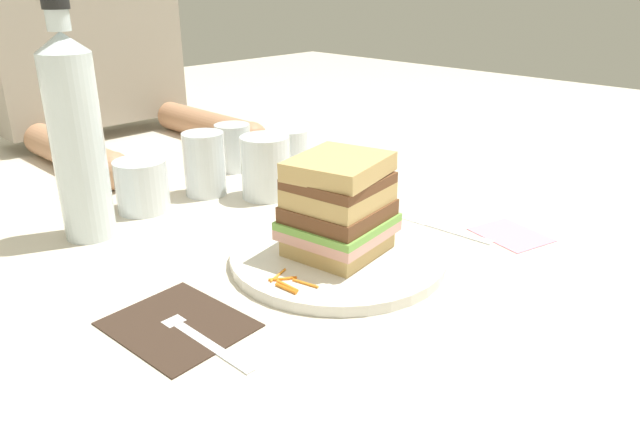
{
  "coord_description": "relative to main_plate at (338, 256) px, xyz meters",
  "views": [
    {
      "loc": [
        -0.46,
        -0.45,
        0.32
      ],
      "look_at": [
        0.01,
        0.01,
        0.05
      ],
      "focal_mm": 32.96,
      "sensor_mm": 36.0,
      "label": 1
    }
  ],
  "objects": [
    {
      "name": "carrot_shred_0",
      "position": [
        -0.09,
        0.0,
        0.01
      ],
      "size": [
        0.03,
        0.01,
        0.0
      ],
      "primitive_type": "cylinder",
      "rotation": [
        0.0,
        1.57,
        3.45
      ],
      "color": "orange",
      "rests_on": "main_plate"
    },
    {
      "name": "carrot_shred_4",
      "position": [
        -0.09,
        -0.01,
        0.01
      ],
      "size": [
        0.02,
        0.02,
        0.0
      ],
      "primitive_type": "cylinder",
      "rotation": [
        0.0,
        1.57,
        5.72
      ],
      "color": "orange",
      "rests_on": "main_plate"
    },
    {
      "name": "carrot_shred_10",
      "position": [
        0.07,
        0.01,
        0.01
      ],
      "size": [
        0.0,
        0.03,
        0.0
      ],
      "primitive_type": "cylinder",
      "rotation": [
        0.0,
        1.57,
        4.68
      ],
      "color": "orange",
      "rests_on": "main_plate"
    },
    {
      "name": "main_plate",
      "position": [
        0.0,
        0.0,
        0.0
      ],
      "size": [
        0.26,
        0.26,
        0.01
      ],
      "primitive_type": "cylinder",
      "color": "white",
      "rests_on": "ground_plane"
    },
    {
      "name": "empty_tumbler_1",
      "position": [
        -0.08,
        0.32,
        0.03
      ],
      "size": [
        0.08,
        0.08,
        0.08
      ],
      "primitive_type": "cylinder",
      "color": "silver",
      "rests_on": "ground_plane"
    },
    {
      "name": "knife",
      "position": [
        0.17,
        -0.02,
        -0.01
      ],
      "size": [
        0.02,
        0.2,
        0.0
      ],
      "color": "silver",
      "rests_on": "ground_plane"
    },
    {
      "name": "carrot_shred_9",
      "position": [
        0.09,
        0.01,
        0.01
      ],
      "size": [
        0.03,
        0.01,
        0.0
      ],
      "primitive_type": "cylinder",
      "rotation": [
        0.0,
        1.57,
        3.28
      ],
      "color": "orange",
      "rests_on": "main_plate"
    },
    {
      "name": "carrot_shred_12",
      "position": [
        0.09,
        0.03,
        0.01
      ],
      "size": [
        0.02,
        0.01,
        0.0
      ],
      "primitive_type": "cylinder",
      "rotation": [
        0.0,
        1.57,
        2.58
      ],
      "color": "orange",
      "rests_on": "main_plate"
    },
    {
      "name": "sandwich",
      "position": [
        0.0,
        0.0,
        0.06
      ],
      "size": [
        0.13,
        0.12,
        0.12
      ],
      "color": "tan",
      "rests_on": "main_plate"
    },
    {
      "name": "carrot_shred_8",
      "position": [
        0.11,
        0.02,
        0.01
      ],
      "size": [
        0.03,
        0.01,
        0.0
      ],
      "primitive_type": "cylinder",
      "rotation": [
        0.0,
        1.57,
        3.08
      ],
      "color": "orange",
      "rests_on": "main_plate"
    },
    {
      "name": "carrot_shred_11",
      "position": [
        0.08,
        0.02,
        0.01
      ],
      "size": [
        0.02,
        0.01,
        0.0
      ],
      "primitive_type": "cylinder",
      "rotation": [
        0.0,
        1.57,
        6.12
      ],
      "color": "orange",
      "rests_on": "main_plate"
    },
    {
      "name": "carrot_shred_5",
      "position": [
        -0.09,
        -0.03,
        0.01
      ],
      "size": [
        0.01,
        0.03,
        0.0
      ],
      "primitive_type": "cylinder",
      "rotation": [
        0.0,
        1.57,
        4.94
      ],
      "color": "orange",
      "rests_on": "main_plate"
    },
    {
      "name": "empty_tumbler_2",
      "position": [
        0.03,
        0.31,
        0.04
      ],
      "size": [
        0.06,
        0.06,
        0.1
      ],
      "primitive_type": "cylinder",
      "color": "silver",
      "rests_on": "ground_plane"
    },
    {
      "name": "water_bottle",
      "position": [
        -0.17,
        0.29,
        0.13
      ],
      "size": [
        0.06,
        0.06,
        0.3
      ],
      "color": "silver",
      "rests_on": "ground_plane"
    },
    {
      "name": "carrot_shred_1",
      "position": [
        -0.1,
        -0.0,
        0.01
      ],
      "size": [
        0.02,
        0.02,
        0.0
      ],
      "primitive_type": "cylinder",
      "rotation": [
        0.0,
        1.57,
        5.61
      ],
      "color": "orange",
      "rests_on": "main_plate"
    },
    {
      "name": "carrot_shred_7",
      "position": [
        0.07,
        0.01,
        0.01
      ],
      "size": [
        0.02,
        0.0,
        0.0
      ],
      "primitive_type": "cylinder",
      "rotation": [
        0.0,
        1.57,
        6.24
      ],
      "color": "orange",
      "rests_on": "main_plate"
    },
    {
      "name": "fork",
      "position": [
        -0.21,
        -0.01,
        -0.0
      ],
      "size": [
        0.02,
        0.17,
        0.0
      ],
      "color": "silver",
      "rests_on": "napkin_dark"
    },
    {
      "name": "carrot_shred_3",
      "position": [
        -0.1,
        -0.02,
        0.01
      ],
      "size": [
        0.0,
        0.03,
        0.0
      ],
      "primitive_type": "cylinder",
      "rotation": [
        0.0,
        1.57,
        1.58
      ],
      "color": "orange",
      "rests_on": "main_plate"
    },
    {
      "name": "ground_plane",
      "position": [
        -0.01,
        0.02,
        -0.01
      ],
      "size": [
        3.0,
        3.0,
        0.0
      ],
      "primitive_type": "plane",
      "color": "beige"
    },
    {
      "name": "napkin_pink",
      "position": [
        0.22,
        -0.11,
        -0.01
      ],
      "size": [
        0.09,
        0.11,
        0.0
      ],
      "primitive_type": "cube",
      "rotation": [
        0.0,
        0.0,
        -0.27
      ],
      "color": "pink",
      "rests_on": "ground_plane"
    },
    {
      "name": "carrot_shred_6",
      "position": [
        0.08,
        -0.01,
        0.01
      ],
      "size": [
        0.03,
        0.02,
        0.0
      ],
      "primitive_type": "cylinder",
      "rotation": [
        0.0,
        1.57,
        3.74
      ],
      "color": "orange",
      "rests_on": "main_plate"
    },
    {
      "name": "empty_tumbler_3",
      "position": [
        0.17,
        0.27,
        0.04
      ],
      "size": [
        0.06,
        0.06,
        0.08
      ],
      "primitive_type": "cylinder",
      "color": "silver",
      "rests_on": "ground_plane"
    },
    {
      "name": "napkin_dark",
      "position": [
        -0.21,
        0.02,
        -0.01
      ],
      "size": [
        0.12,
        0.14,
        0.0
      ],
      "primitive_type": "cube",
      "rotation": [
        0.0,
        0.0,
        0.06
      ],
      "color": "#38281E",
      "rests_on": "ground_plane"
    },
    {
      "name": "carrot_shred_2",
      "position": [
        -0.11,
        -0.03,
        0.01
      ],
      "size": [
        0.01,
        0.03,
        0.0
      ],
      "primitive_type": "cylinder",
      "rotation": [
        0.0,
        1.57,
        1.65
      ],
      "color": "orange",
      "rests_on": "main_plate"
    },
    {
      "name": "carrot_shred_13",
      "position": [
        0.07,
        0.02,
        0.01
      ],
      "size": [
        0.02,
        0.02,
        0.0
      ],
      "primitive_type": "cylinder",
      "rotation": [
        0.0,
        1.57,
        5.57
      ],
      "color": "orange",
      "rests_on": "main_plate"
    },
    {
      "name": "empty_tumbler_0",
      "position": [
        0.14,
        0.38,
        0.03
      ],
      "size": [
        0.06,
        0.06,
        0.08
      ],
      "primitive_type": "cylinder",
      "color": "silver",
      "rests_on": "ground_plane"
    },
    {
      "name": "juice_glass",
      "position": [
        0.09,
        0.23,
        0.04
      ],
      "size": [
        0.08,
        0.08,
        0.1
      ],
      "color": "white",
      "rests_on": "ground_plane"
    }
  ]
}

